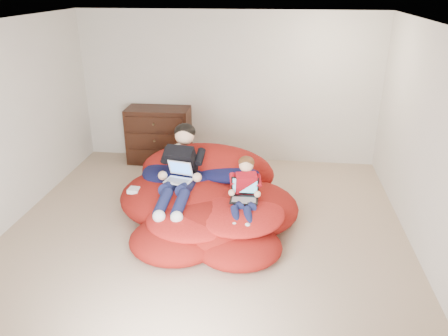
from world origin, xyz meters
TOP-DOWN VIEW (x-y plane):
  - room_shell at (0.00, 0.00)m, footprint 5.10×5.10m
  - dresser at (-1.15, 2.22)m, footprint 1.06×0.60m
  - beanbag_pile at (-0.03, 0.33)m, footprint 2.39×2.29m
  - cream_pillow at (-0.49, 1.06)m, footprint 0.48×0.31m
  - older_boy at (-0.36, 0.36)m, footprint 0.43×1.29m
  - younger_boy at (0.49, 0.05)m, footprint 0.32×0.84m
  - laptop_white at (-0.36, 0.26)m, footprint 0.36×0.37m
  - laptop_black at (0.49, 0.03)m, footprint 0.34×0.27m
  - power_adapter at (-0.96, 0.21)m, footprint 0.15×0.15m

SIDE VIEW (x-z plane):
  - room_shell at x=0.00m, z-range -1.17..1.60m
  - beanbag_pile at x=-0.03m, z-range -0.19..0.72m
  - power_adapter at x=-0.96m, z-range 0.39..0.45m
  - dresser at x=-1.15m, z-range 0.00..0.95m
  - laptop_black at x=0.49m, z-range 0.43..0.68m
  - younger_boy at x=0.49m, z-range 0.29..0.92m
  - cream_pillow at x=-0.49m, z-range 0.47..0.77m
  - laptop_white at x=-0.36m, z-range 0.53..0.76m
  - older_boy at x=-0.36m, z-range 0.30..1.16m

